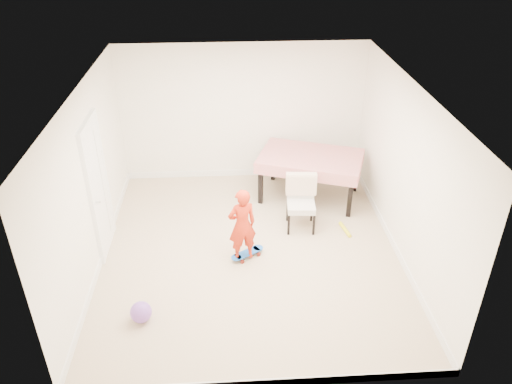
{
  "coord_description": "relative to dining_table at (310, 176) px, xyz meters",
  "views": [
    {
      "loc": [
        -0.31,
        -6.19,
        4.71
      ],
      "look_at": [
        0.1,
        0.2,
        0.95
      ],
      "focal_mm": 35.0,
      "sensor_mm": 36.0,
      "label": 1
    }
  ],
  "objects": [
    {
      "name": "ceiling",
      "position": [
        -1.15,
        -1.59,
        2.16
      ],
      "size": [
        4.5,
        5.0,
        0.04
      ],
      "primitive_type": "cube",
      "color": "silver",
      "rests_on": "wall_back"
    },
    {
      "name": "baseboard_back",
      "position": [
        -1.15,
        0.9,
        -0.36
      ],
      "size": [
        4.5,
        0.02,
        0.12
      ],
      "primitive_type": "cube",
      "color": "white",
      "rests_on": "ground"
    },
    {
      "name": "wall_right",
      "position": [
        1.08,
        -1.59,
        0.88
      ],
      "size": [
        0.04,
        5.0,
        2.6
      ],
      "primitive_type": "cube",
      "color": "white",
      "rests_on": "ground"
    },
    {
      "name": "wall_front",
      "position": [
        -1.15,
        -4.07,
        0.88
      ],
      "size": [
        4.5,
        0.04,
        2.6
      ],
      "primitive_type": "cube",
      "color": "white",
      "rests_on": "ground"
    },
    {
      "name": "child",
      "position": [
        -1.28,
        -1.77,
        0.17
      ],
      "size": [
        0.49,
        0.4,
        1.18
      ],
      "primitive_type": "imported",
      "rotation": [
        0.0,
        0.0,
        3.45
      ],
      "color": "red",
      "rests_on": "ground"
    },
    {
      "name": "skateboard",
      "position": [
        -1.21,
        -1.72,
        -0.37
      ],
      "size": [
        0.58,
        0.47,
        0.08
      ],
      "primitive_type": null,
      "rotation": [
        0.0,
        0.0,
        0.57
      ],
      "color": "blue",
      "rests_on": "ground"
    },
    {
      "name": "ground",
      "position": [
        -1.15,
        -1.59,
        -0.42
      ],
      "size": [
        5.0,
        5.0,
        0.0
      ],
      "primitive_type": "plane",
      "color": "tan",
      "rests_on": "ground"
    },
    {
      "name": "wall_back",
      "position": [
        -1.15,
        0.89,
        0.88
      ],
      "size": [
        4.5,
        0.04,
        2.6
      ],
      "primitive_type": "cube",
      "color": "white",
      "rests_on": "ground"
    },
    {
      "name": "door",
      "position": [
        -3.38,
        -1.29,
        0.61
      ],
      "size": [
        0.11,
        0.94,
        2.11
      ],
      "primitive_type": "cube",
      "color": "white",
      "rests_on": "ground"
    },
    {
      "name": "dining_chair",
      "position": [
        -0.29,
        -0.98,
        0.04
      ],
      "size": [
        0.54,
        0.62,
        0.92
      ],
      "primitive_type": null,
      "rotation": [
        0.0,
        0.0,
        -0.07
      ],
      "color": "silver",
      "rests_on": "ground"
    },
    {
      "name": "dining_table",
      "position": [
        0.0,
        0.0,
        0.0
      ],
      "size": [
        2.04,
        1.64,
        0.83
      ],
      "primitive_type": null,
      "rotation": [
        0.0,
        0.0,
        -0.35
      ],
      "color": "#AF090E",
      "rests_on": "ground"
    },
    {
      "name": "foam_toy",
      "position": [
        0.43,
        -1.14,
        -0.39
      ],
      "size": [
        0.14,
        0.4,
        0.06
      ],
      "primitive_type": "cylinder",
      "rotation": [
        1.57,
        0.0,
        0.19
      ],
      "color": "yellow",
      "rests_on": "ground"
    },
    {
      "name": "baseboard_left",
      "position": [
        -3.39,
        -1.59,
        -0.36
      ],
      "size": [
        0.02,
        5.0,
        0.12
      ],
      "primitive_type": "cube",
      "color": "white",
      "rests_on": "ground"
    },
    {
      "name": "baseboard_front",
      "position": [
        -1.15,
        -4.08,
        -0.36
      ],
      "size": [
        4.5,
        0.02,
        0.12
      ],
      "primitive_type": "cube",
      "color": "white",
      "rests_on": "ground"
    },
    {
      "name": "balloon",
      "position": [
        -2.63,
        -2.96,
        -0.28
      ],
      "size": [
        0.28,
        0.28,
        0.28
      ],
      "primitive_type": "sphere",
      "color": "purple",
      "rests_on": "ground"
    },
    {
      "name": "baseboard_right",
      "position": [
        1.09,
        -1.59,
        -0.36
      ],
      "size": [
        0.02,
        5.0,
        0.12
      ],
      "primitive_type": "cube",
      "color": "white",
      "rests_on": "ground"
    },
    {
      "name": "wall_left",
      "position": [
        -3.38,
        -1.59,
        0.88
      ],
      "size": [
        0.04,
        5.0,
        2.6
      ],
      "primitive_type": "cube",
      "color": "white",
      "rests_on": "ground"
    }
  ]
}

